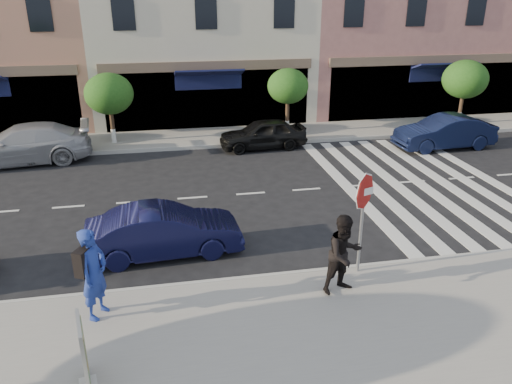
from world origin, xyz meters
name	(u,v)px	position (x,y,z in m)	size (l,w,h in m)	color
ground	(277,249)	(0.00, 0.00, 0.00)	(120.00, 120.00, 0.00)	black
sidewalk_near	(319,333)	(0.00, -3.75, 0.07)	(60.00, 4.50, 0.15)	gray
sidewalk_far	(224,137)	(0.00, 11.00, 0.07)	(60.00, 3.00, 0.15)	gray
building_centre	(198,9)	(-0.50, 17.00, 5.50)	(11.00, 9.00, 11.00)	beige
street_tree_wb	(109,94)	(-5.00, 10.80, 2.31)	(2.10, 2.10, 3.06)	#473323
street_tree_c	(288,86)	(3.00, 10.80, 2.36)	(1.90, 1.90, 3.04)	#473323
street_tree_ea	(465,79)	(12.00, 10.80, 2.39)	(2.20, 2.20, 3.19)	#473323
stop_sign	(364,201)	(1.61, -1.74, 2.00)	(0.85, 0.34, 2.55)	gray
photographer	(94,274)	(-4.42, -2.36, 1.15)	(0.73, 0.48, 2.00)	navy
walker	(344,254)	(0.94, -2.45, 1.08)	(0.91, 0.71, 1.87)	black
poster_board	(84,355)	(-4.42, -4.39, 0.78)	(0.35, 0.84, 1.29)	beige
car_near_mid	(164,231)	(-2.97, 0.30, 0.66)	(1.40, 4.03, 1.33)	black
car_far_left	(22,144)	(-8.38, 8.97, 0.77)	(2.15, 5.29, 1.53)	#A0A0A6
car_far_mid	(263,134)	(1.47, 9.10, 0.65)	(1.53, 3.80, 1.29)	black
car_far_right	(444,132)	(9.29, 7.60, 0.72)	(1.52, 4.36, 1.44)	black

